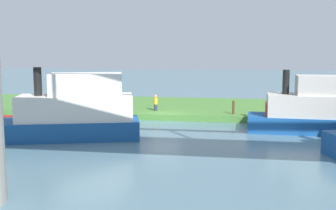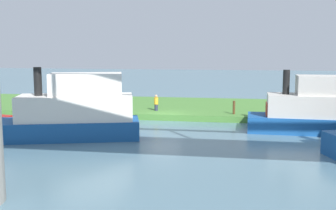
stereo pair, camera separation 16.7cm
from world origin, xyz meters
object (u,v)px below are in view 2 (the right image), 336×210
person_on_bank (156,103)px  motorboat_red (315,110)px  riverboat_paddlewheel (73,112)px  mooring_post (234,108)px

person_on_bank → motorboat_red: size_ratio=0.16×
riverboat_paddlewheel → motorboat_red: size_ratio=1.11×
riverboat_paddlewheel → motorboat_red: riverboat_paddlewheel is taller
person_on_bank → mooring_post: 6.67m
person_on_bank → motorboat_red: (-12.23, 4.93, 0.41)m
mooring_post → riverboat_paddlewheel: size_ratio=0.11×
person_on_bank → mooring_post: bearing=173.1°
mooring_post → riverboat_paddlewheel: riverboat_paddlewheel is taller
person_on_bank → mooring_post: person_on_bank is taller
riverboat_paddlewheel → person_on_bank: bearing=-110.9°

